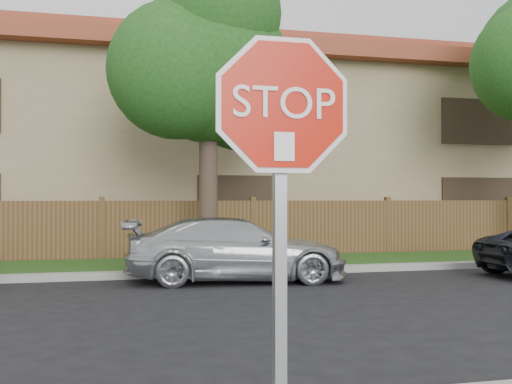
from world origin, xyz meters
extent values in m
cube|color=gray|center=(0.00, 8.15, 0.07)|extent=(70.00, 0.30, 0.15)
cube|color=#1E4714|center=(0.00, 9.80, 0.06)|extent=(70.00, 3.00, 0.12)
cube|color=#4D361B|center=(0.00, 11.40, 0.80)|extent=(70.00, 0.12, 1.60)
cube|color=#96835D|center=(0.00, 17.00, 3.00)|extent=(34.00, 8.00, 6.00)
cube|color=brown|center=(0.00, 17.00, 6.25)|extent=(35.20, 9.20, 0.50)
cube|color=brown|center=(0.00, 17.00, 6.85)|extent=(33.00, 5.50, 0.70)
cylinder|color=#382B21|center=(2.50, 9.70, 1.96)|extent=(0.44, 0.44, 3.92)
sphere|color=#184A16|center=(2.50, 9.70, 4.90)|extent=(3.80, 3.80, 3.80)
sphere|color=#184A16|center=(3.40, 10.00, 4.34)|extent=(3.00, 3.00, 3.00)
sphere|color=#184A16|center=(1.70, 9.30, 4.62)|extent=(3.20, 3.20, 3.20)
sphere|color=#184A16|center=(2.70, 9.10, 5.95)|extent=(2.80, 2.80, 2.80)
cube|color=gray|center=(1.11, -1.44, 1.25)|extent=(0.06, 0.06, 2.30)
cylinder|color=white|center=(1.11, -1.50, 2.15)|extent=(1.01, 0.02, 1.01)
cylinder|color=red|center=(1.11, -1.51, 2.15)|extent=(0.93, 0.02, 0.93)
cube|color=white|center=(1.11, -1.53, 1.93)|extent=(0.11, 0.00, 0.15)
imported|color=#ACAFB3|center=(2.67, 7.23, 0.64)|extent=(4.57, 2.26, 1.28)
camera|label=1|loc=(0.24, -4.51, 1.66)|focal=42.00mm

